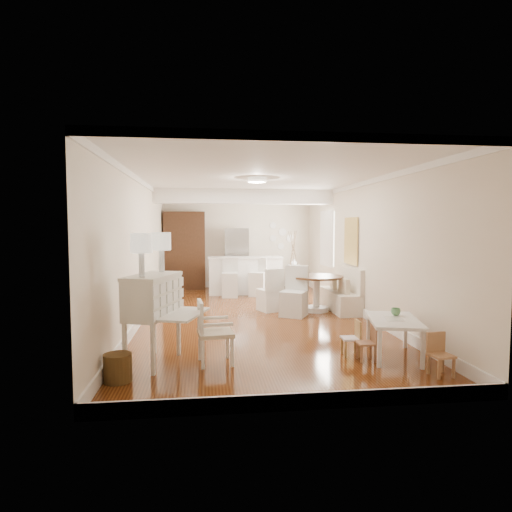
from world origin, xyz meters
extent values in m
plane|color=brown|center=(0.00, 0.00, 0.00)|extent=(9.00, 9.00, 0.00)
cube|color=white|center=(0.00, 0.00, 2.80)|extent=(4.50, 9.00, 0.04)
cube|color=beige|center=(0.00, 4.50, 1.40)|extent=(4.50, 0.04, 2.80)
cube|color=beige|center=(0.00, -4.50, 1.40)|extent=(4.50, 0.04, 2.80)
cube|color=beige|center=(-2.25, 0.00, 1.40)|extent=(0.04, 9.00, 2.80)
cube|color=beige|center=(2.25, 0.00, 1.40)|extent=(0.04, 9.00, 2.80)
cube|color=white|center=(0.00, 2.20, 2.62)|extent=(4.50, 0.45, 0.36)
cube|color=tan|center=(2.21, 0.50, 1.55)|extent=(0.04, 0.84, 1.04)
cube|color=white|center=(2.23, 2.40, 1.55)|extent=(0.04, 1.10, 1.40)
cylinder|color=#381E11|center=(-1.20, 4.48, 1.85)|extent=(0.30, 0.03, 0.30)
cylinder|color=white|center=(0.00, -0.50, 2.75)|extent=(0.36, 0.36, 0.08)
cube|color=white|center=(-1.70, -2.80, 0.61)|extent=(1.22, 1.23, 1.23)
cube|color=white|center=(-0.86, -2.89, 0.44)|extent=(0.55, 0.55, 0.87)
cylinder|color=#503719|center=(-2.05, -3.44, 0.17)|extent=(0.35, 0.35, 0.34)
cube|color=white|center=(1.68, -2.90, 0.28)|extent=(0.91, 1.23, 0.55)
cube|color=#9A6746|center=(1.23, -3.01, 0.26)|extent=(0.26, 0.26, 0.51)
cube|color=tan|center=(1.09, -2.76, 0.26)|extent=(0.26, 0.26, 0.52)
cube|color=#AB774D|center=(1.93, -3.72, 0.27)|extent=(0.29, 0.29, 0.54)
cube|color=silver|center=(1.99, 0.50, 0.49)|extent=(0.52, 1.60, 0.98)
cylinder|color=#4B2C18|center=(1.43, 0.44, 0.40)|extent=(1.24, 1.24, 0.79)
cube|color=silver|center=(0.84, 0.02, 0.52)|extent=(0.68, 0.69, 1.04)
cube|color=white|center=(0.43, 0.64, 0.48)|extent=(0.59, 0.60, 0.95)
cube|color=white|center=(0.10, 3.10, 0.52)|extent=(2.05, 0.65, 1.03)
cube|color=silver|center=(-0.35, 2.56, 0.52)|extent=(0.45, 0.45, 1.04)
cube|color=silver|center=(0.39, 2.66, 0.51)|extent=(0.52, 0.52, 1.02)
cube|color=#381E11|center=(-1.60, 4.18, 1.15)|extent=(1.20, 0.60, 2.30)
imported|color=silver|center=(0.30, 4.15, 0.90)|extent=(0.75, 0.65, 1.80)
cube|color=beige|center=(1.54, 3.48, 0.37)|extent=(0.55, 0.84, 0.74)
imported|color=#5EA165|center=(1.81, -2.68, 0.61)|extent=(0.16, 0.16, 0.11)
imported|color=white|center=(1.57, 3.52, 0.83)|extent=(0.20, 0.20, 0.19)
camera|label=1|loc=(-0.98, -8.65, 1.88)|focal=30.00mm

